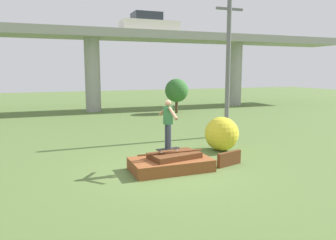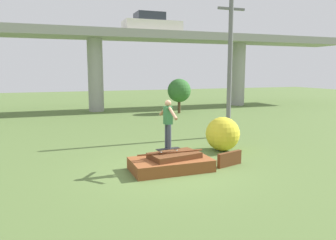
{
  "view_description": "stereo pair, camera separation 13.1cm",
  "coord_description": "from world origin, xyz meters",
  "px_view_note": "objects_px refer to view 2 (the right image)",
  "views": [
    {
      "loc": [
        -3.51,
        -8.88,
        2.98
      ],
      "look_at": [
        -0.06,
        0.07,
        1.53
      ],
      "focal_mm": 35.0,
      "sensor_mm": 36.0,
      "label": 1
    },
    {
      "loc": [
        -3.39,
        -8.93,
        2.98
      ],
      "look_at": [
        -0.06,
        0.07,
        1.53
      ],
      "focal_mm": 35.0,
      "sensor_mm": 36.0,
      "label": 2
    }
  ],
  "objects_px": {
    "utility_pole": "(230,64)",
    "skater": "(168,121)",
    "tree_behind_left": "(179,91)",
    "car_on_overpass_left": "(152,24)",
    "bush_yellow_flowering": "(223,134)",
    "skateboard": "(168,149)"
  },
  "relations": [
    {
      "from": "skater",
      "to": "car_on_overpass_left",
      "type": "bearing_deg",
      "value": 74.16
    },
    {
      "from": "skateboard",
      "to": "tree_behind_left",
      "type": "distance_m",
      "value": 13.43
    },
    {
      "from": "car_on_overpass_left",
      "to": "tree_behind_left",
      "type": "distance_m",
      "value": 6.0
    },
    {
      "from": "car_on_overpass_left",
      "to": "utility_pole",
      "type": "distance_m",
      "value": 12.2
    },
    {
      "from": "bush_yellow_flowering",
      "to": "skater",
      "type": "bearing_deg",
      "value": -150.46
    },
    {
      "from": "utility_pole",
      "to": "tree_behind_left",
      "type": "relative_size",
      "value": 2.59
    },
    {
      "from": "skater",
      "to": "car_on_overpass_left",
      "type": "relative_size",
      "value": 0.33
    },
    {
      "from": "skateboard",
      "to": "bush_yellow_flowering",
      "type": "height_order",
      "value": "bush_yellow_flowering"
    },
    {
      "from": "bush_yellow_flowering",
      "to": "car_on_overpass_left",
      "type": "bearing_deg",
      "value": 83.21
    },
    {
      "from": "skateboard",
      "to": "car_on_overpass_left",
      "type": "distance_m",
      "value": 17.27
    },
    {
      "from": "car_on_overpass_left",
      "to": "tree_behind_left",
      "type": "height_order",
      "value": "car_on_overpass_left"
    },
    {
      "from": "skater",
      "to": "car_on_overpass_left",
      "type": "xyz_separation_m",
      "value": [
        4.44,
        15.64,
        4.98
      ]
    },
    {
      "from": "car_on_overpass_left",
      "to": "bush_yellow_flowering",
      "type": "bearing_deg",
      "value": -96.79
    },
    {
      "from": "utility_pole",
      "to": "bush_yellow_flowering",
      "type": "bearing_deg",
      "value": -124.76
    },
    {
      "from": "tree_behind_left",
      "to": "bush_yellow_flowering",
      "type": "xyz_separation_m",
      "value": [
        -2.61,
        -10.71,
        -0.96
      ]
    },
    {
      "from": "skater",
      "to": "car_on_overpass_left",
      "type": "height_order",
      "value": "car_on_overpass_left"
    },
    {
      "from": "car_on_overpass_left",
      "to": "skater",
      "type": "bearing_deg",
      "value": -105.84
    },
    {
      "from": "utility_pole",
      "to": "bush_yellow_flowering",
      "type": "distance_m",
      "value": 3.83
    },
    {
      "from": "skater",
      "to": "bush_yellow_flowering",
      "type": "xyz_separation_m",
      "value": [
        2.76,
        1.56,
        -0.86
      ]
    },
    {
      "from": "utility_pole",
      "to": "tree_behind_left",
      "type": "height_order",
      "value": "utility_pole"
    },
    {
      "from": "bush_yellow_flowering",
      "to": "utility_pole",
      "type": "bearing_deg",
      "value": 55.24
    },
    {
      "from": "utility_pole",
      "to": "skater",
      "type": "bearing_deg",
      "value": -138.41
    }
  ]
}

